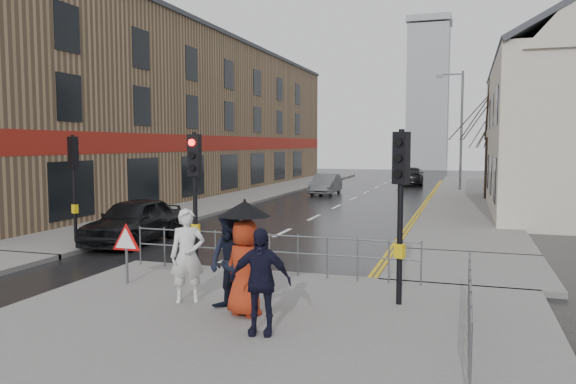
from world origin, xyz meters
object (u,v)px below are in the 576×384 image
Objects in this scene: car_mid at (326,184)px; pedestrian_d at (260,281)px; pedestrian_with_umbrella at (245,254)px; pedestrian_b at (231,263)px; pedestrian_a at (188,256)px; car_parked at (134,221)px.

pedestrian_d is at bearing -79.86° from car_mid.
pedestrian_with_umbrella is 1.06m from pedestrian_d.
pedestrian_b is 0.88× the size of pedestrian_with_umbrella.
car_parked is (-5.20, 6.11, -0.32)m from pedestrian_a.
pedestrian_with_umbrella is 0.48× the size of car_parked.
pedestrian_with_umbrella is 0.52× the size of car_mid.
pedestrian_a is at bearing 161.24° from pedestrian_with_umbrella.
pedestrian_b is at bearing 159.01° from pedestrian_with_umbrella.
pedestrian_with_umbrella is 9.36m from car_parked.
car_mid is at bearing 83.73° from car_parked.
pedestrian_d is 10.36m from car_parked.
pedestrian_with_umbrella is (1.41, -0.48, 0.21)m from pedestrian_a.
pedestrian_b is at bearing -44.46° from pedestrian_a.
car_parked is (-7.22, 7.43, -0.28)m from pedestrian_d.
pedestrian_with_umbrella is 1.19× the size of pedestrian_d.
pedestrian_with_umbrella is 26.37m from car_mid.
pedestrian_d is 0.40× the size of car_parked.
pedestrian_with_umbrella reaches higher than car_mid.
pedestrian_with_umbrella reaches higher than pedestrian_d.
pedestrian_a is 1.51m from pedestrian_with_umbrella.
car_mid is (1.74, 19.32, -0.08)m from car_parked.
car_mid is at bearing 122.51° from pedestrian_b.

